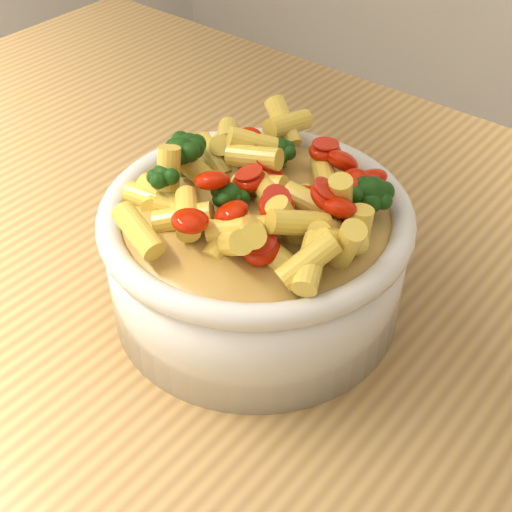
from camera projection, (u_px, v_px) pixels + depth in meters
The scene contains 3 objects.
table at pixel (265, 431), 0.57m from camera, with size 1.20×0.80×0.90m.
serving_bowl at pixel (256, 255), 0.51m from camera, with size 0.22×0.22×0.09m.
pasta_salad at pixel (256, 188), 0.47m from camera, with size 0.17×0.17×0.04m.
Camera 1 is at (0.21, -0.28, 1.28)m, focal length 50.00 mm.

